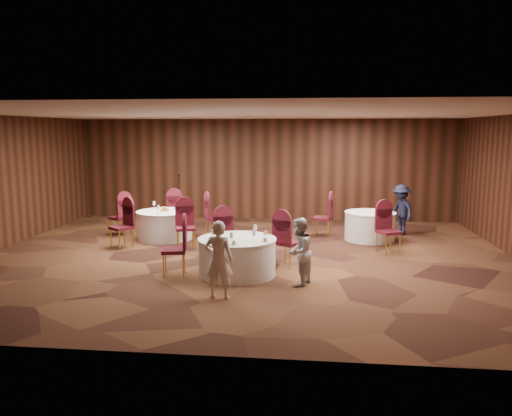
# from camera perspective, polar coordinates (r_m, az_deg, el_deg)

# --- Properties ---
(ground) EXTENTS (12.00, 12.00, 0.00)m
(ground) POSITION_cam_1_polar(r_m,az_deg,el_deg) (11.32, -1.12, -5.65)
(ground) COLOR black
(ground) RESTS_ON ground
(room_shell) EXTENTS (12.00, 12.00, 12.00)m
(room_shell) POSITION_cam_1_polar(r_m,az_deg,el_deg) (10.99, -1.15, 4.31)
(room_shell) COLOR silver
(room_shell) RESTS_ON ground
(table_main) EXTENTS (1.54, 1.54, 0.74)m
(table_main) POSITION_cam_1_polar(r_m,az_deg,el_deg) (9.89, -2.17, -5.55)
(table_main) COLOR silver
(table_main) RESTS_ON ground
(table_left) EXTENTS (1.47, 1.47, 0.74)m
(table_left) POSITION_cam_1_polar(r_m,az_deg,el_deg) (13.37, -10.37, -1.90)
(table_left) COLOR silver
(table_left) RESTS_ON ground
(table_right) EXTENTS (1.32, 1.32, 0.74)m
(table_right) POSITION_cam_1_polar(r_m,az_deg,el_deg) (13.34, 12.88, -2.00)
(table_right) COLOR silver
(table_right) RESTS_ON ground
(chairs_main) EXTENTS (2.87, 1.97, 1.00)m
(chairs_main) POSITION_cam_1_polar(r_m,az_deg,el_deg) (10.53, -3.17, -3.97)
(chairs_main) COLOR #3C0C12
(chairs_main) RESTS_ON ground
(chairs_left) EXTENTS (3.29, 2.93, 1.00)m
(chairs_left) POSITION_cam_1_polar(r_m,az_deg,el_deg) (13.34, -10.44, -1.37)
(chairs_left) COLOR #3C0C12
(chairs_left) RESTS_ON ground
(chairs_right) EXTENTS (2.15, 2.37, 1.00)m
(chairs_right) POSITION_cam_1_polar(r_m,az_deg,el_deg) (12.81, 11.04, -1.81)
(chairs_right) COLOR #3C0C12
(chairs_right) RESTS_ON ground
(tabletop_main) EXTENTS (1.12, 1.11, 0.22)m
(tabletop_main) POSITION_cam_1_polar(r_m,az_deg,el_deg) (9.66, -1.45, -3.03)
(tabletop_main) COLOR silver
(tabletop_main) RESTS_ON table_main
(tabletop_left) EXTENTS (0.91, 0.78, 0.22)m
(tabletop_left) POSITION_cam_1_polar(r_m,az_deg,el_deg) (13.29, -10.39, -0.01)
(tabletop_left) COLOR silver
(tabletop_left) RESTS_ON table_left
(tabletop_right) EXTENTS (0.08, 0.08, 0.22)m
(tabletop_right) POSITION_cam_1_polar(r_m,az_deg,el_deg) (13.05, 13.88, 0.06)
(tabletop_right) COLOR silver
(tabletop_right) RESTS_ON table_right
(mic_stand) EXTENTS (0.24, 0.24, 1.51)m
(mic_stand) POSITION_cam_1_polar(r_m,az_deg,el_deg) (15.47, -8.74, -0.19)
(mic_stand) COLOR black
(mic_stand) RESTS_ON ground
(woman_a) EXTENTS (0.50, 0.33, 1.35)m
(woman_a) POSITION_cam_1_polar(r_m,az_deg,el_deg) (8.49, -4.29, -5.90)
(woman_a) COLOR silver
(woman_a) RESTS_ON ground
(woman_b) EXTENTS (0.67, 0.74, 1.26)m
(woman_b) POSITION_cam_1_polar(r_m,az_deg,el_deg) (9.21, 4.91, -5.02)
(woman_b) COLOR silver
(woman_b) RESTS_ON ground
(man_c) EXTENTS (0.87, 1.03, 1.38)m
(man_c) POSITION_cam_1_polar(r_m,az_deg,el_deg) (14.18, 16.24, -0.21)
(man_c) COLOR black
(man_c) RESTS_ON ground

